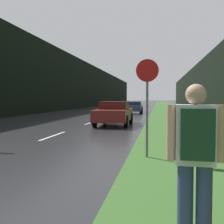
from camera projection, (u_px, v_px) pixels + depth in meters
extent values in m
cube|color=#386028|center=(174.00, 111.00, 38.58)|extent=(6.00, 240.00, 0.02)
cube|color=silver|center=(53.00, 136.00, 12.43)|extent=(0.12, 3.00, 0.01)
cube|color=silver|center=(91.00, 123.00, 19.33)|extent=(0.12, 3.00, 0.01)
cube|color=black|center=(79.00, 84.00, 50.93)|extent=(2.00, 140.00, 8.54)
cube|color=black|center=(208.00, 84.00, 47.26)|extent=(2.00, 140.00, 8.32)
cylinder|color=slate|center=(147.00, 120.00, 7.75)|extent=(0.07, 0.07, 2.10)
cylinder|color=#B71414|center=(147.00, 70.00, 7.69)|extent=(0.62, 0.02, 0.62)
cylinder|color=navy|center=(185.00, 204.00, 3.14)|extent=(0.18, 0.18, 0.92)
cylinder|color=navy|center=(204.00, 206.00, 3.10)|extent=(0.18, 0.18, 0.92)
cube|color=white|center=(195.00, 135.00, 3.08)|extent=(0.43, 0.26, 0.66)
sphere|color=tan|center=(196.00, 94.00, 3.06)|extent=(0.23, 0.23, 0.23)
cylinder|color=tan|center=(171.00, 132.00, 3.14)|extent=(0.10, 0.10, 0.62)
cylinder|color=tan|center=(221.00, 134.00, 3.03)|extent=(0.10, 0.10, 0.62)
cube|color=#193823|center=(197.00, 134.00, 2.88)|extent=(0.35, 0.20, 0.53)
cube|color=maroon|center=(114.00, 115.00, 17.40)|extent=(1.93, 4.51, 0.68)
cube|color=#40120F|center=(115.00, 105.00, 17.59)|extent=(1.64, 2.03, 0.48)
cylinder|color=black|center=(126.00, 122.00, 15.89)|extent=(0.20, 0.70, 0.70)
cylinder|color=black|center=(95.00, 121.00, 16.19)|extent=(0.20, 0.70, 0.70)
cylinder|color=black|center=(131.00, 118.00, 18.64)|extent=(0.20, 0.70, 0.70)
cylinder|color=black|center=(104.00, 118.00, 18.94)|extent=(0.20, 0.70, 0.70)
cube|color=#2D3856|center=(134.00, 108.00, 31.64)|extent=(1.74, 4.00, 0.62)
cube|color=#1B2134|center=(134.00, 103.00, 31.81)|extent=(1.48, 1.80, 0.44)
cylinder|color=black|center=(141.00, 111.00, 30.29)|extent=(0.20, 0.62, 0.62)
cylinder|color=black|center=(125.00, 111.00, 30.56)|extent=(0.20, 0.62, 0.62)
cylinder|color=black|center=(142.00, 110.00, 32.74)|extent=(0.20, 0.62, 0.62)
cylinder|color=black|center=(128.00, 110.00, 33.01)|extent=(0.20, 0.62, 0.62)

